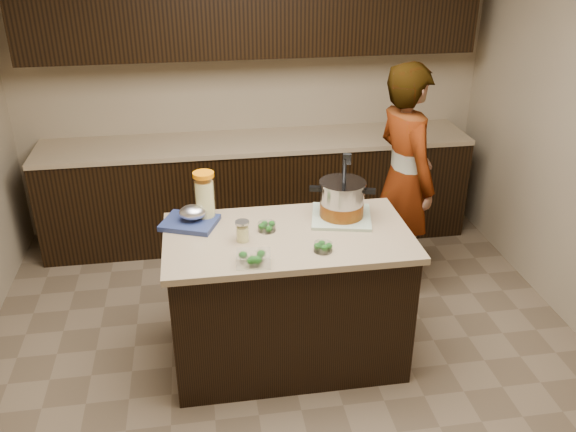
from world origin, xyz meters
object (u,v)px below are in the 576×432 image
Objects in this scene: stock_pot at (342,201)px; lemonade_pitcher at (205,199)px; person at (404,180)px; island at (288,298)px.

stock_pot is 0.84m from lemonade_pitcher.
person is at bearing 19.50° from lemonade_pitcher.
person is at bearing 38.38° from island.
island is 0.69m from stock_pot.
island is at bearing 116.19° from person.
island is at bearing -140.75° from stock_pot.
stock_pot reaches higher than island.
island is 0.85× the size of person.
island is 1.31m from person.
lemonade_pitcher is 1.55m from person.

